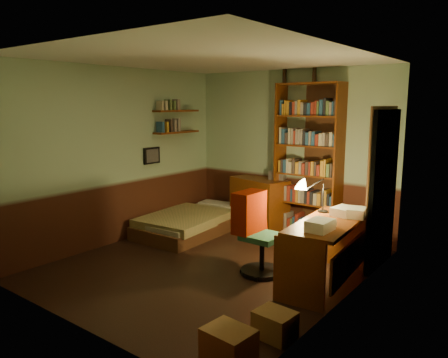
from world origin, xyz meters
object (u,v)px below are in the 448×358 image
Objects in this scene: desk_lamp at (324,191)px; cardboard_box_b at (275,324)px; bookshelf at (308,162)px; office_chair at (262,238)px; mini_stereo at (278,175)px; bed at (193,215)px; cardboard_box_a at (229,346)px; dresser at (259,204)px; desk at (327,253)px.

desk_lamp is 1.55× the size of cardboard_box_b.
bookshelf is 1.88m from office_chair.
mini_stereo is at bearing 116.35° from office_chair.
bed is 3.41m from cardboard_box_b.
office_chair reaches higher than cardboard_box_a.
cardboard_box_b is at bearing -40.84° from dresser.
desk_lamp is 0.58× the size of office_chair.
mini_stereo is at bearing 120.33° from cardboard_box_b.
bookshelf is 2.62× the size of office_chair.
desk_lamp reaches higher than dresser.
bed reaches higher than cardboard_box_b.
desk reaches higher than cardboard_box_a.
bookshelf is 2.02m from desk.
cardboard_box_a is at bearing -99.34° from cardboard_box_b.
desk is at bearing 95.06° from cardboard_box_b.
cardboard_box_a is at bearing -46.17° from bed.
dresser is at bearing 43.98° from bed.
office_chair is 1.52m from cardboard_box_b.
cardboard_box_b is at bearing -51.85° from office_chair.
mini_stereo reaches higher than bed.
dresser is at bearing -166.11° from mini_stereo.
cardboard_box_b is (0.09, 0.57, -0.02)m from cardboard_box_a.
desk_lamp is (1.63, -1.10, 0.60)m from dresser.
bed is 3.70m from cardboard_box_a.
bookshelf is at bearing -15.26° from mini_stereo.
dresser is 0.40× the size of bookshelf.
mini_stereo is 0.18× the size of desk.
desk_lamp is 1.37× the size of cardboard_box_a.
dresser is (0.77, 0.79, 0.15)m from bed.
bed is 2.04m from office_chair.
cardboard_box_b is (1.71, -2.93, -0.80)m from mini_stereo.
cardboard_box_a is (0.03, -1.92, -0.23)m from desk.
bed is at bearing -120.08° from dresser.
office_chair reaches higher than cardboard_box_b.
cardboard_box_b is (0.35, -1.71, -0.90)m from desk_lamp.
office_chair reaches higher than desk.
office_chair reaches higher than dresser.
desk_lamp is at bearing -9.28° from bed.
desk_lamp is at bearing -20.11° from dresser.
cardboard_box_b is (0.12, -1.36, -0.26)m from desk.
dresser is at bearing 119.24° from cardboard_box_a.
office_chair reaches higher than bed.
mini_stereo is at bearing 114.86° from cardboard_box_a.
cardboard_box_a is at bearing -87.26° from desk_lamp.
desk is 2.68× the size of desk_lamp.
bookshelf is 1.44m from desk_lamp.
dresser is at bearing 125.04° from office_chair.
desk_lamp is (1.36, -1.23, 0.10)m from mini_stereo.
office_chair is at bearing -172.54° from desk.
dresser is 3.84× the size of mini_stereo.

